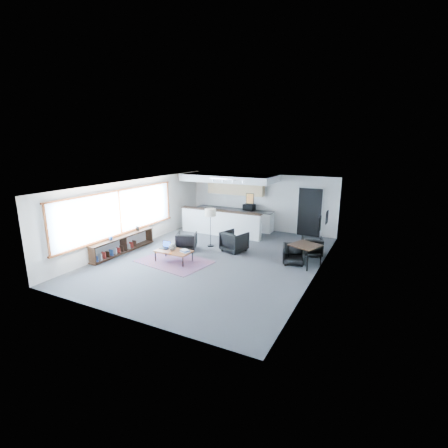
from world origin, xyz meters
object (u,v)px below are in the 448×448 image
at_px(armchair_left, 187,240).
at_px(microwave, 249,207).
at_px(dining_chair_far, 312,247).
at_px(book_stack, 185,251).
at_px(dining_table, 305,246).
at_px(floor_lamp, 210,214).
at_px(dining_chair_near, 294,255).
at_px(ceramic_pot, 172,247).
at_px(coffee_table, 174,251).
at_px(armchair_right, 234,240).
at_px(laptop, 166,246).

height_order(armchair_left, microwave, microwave).
bearing_deg(microwave, dining_chair_far, -29.06).
distance_m(book_stack, dining_table, 4.00).
relative_size(floor_lamp, dining_chair_far, 2.39).
distance_m(dining_chair_near, dining_chair_far, 1.17).
relative_size(book_stack, armchair_left, 0.48).
relative_size(ceramic_pot, dining_table, 0.23).
relative_size(coffee_table, armchair_right, 1.47).
distance_m(armchair_left, dining_table, 4.43).
bearing_deg(laptop, microwave, 79.83).
bearing_deg(microwave, ceramic_pot, -92.95).
distance_m(floor_lamp, dining_chair_far, 3.99).
bearing_deg(microwave, book_stack, -87.60).
height_order(laptop, armchair_left, armchair_left).
bearing_deg(microwave, armchair_left, -99.58).
relative_size(ceramic_pot, dining_chair_far, 0.40).
xyz_separation_m(armchair_left, microwave, (0.96, 3.81, 0.74)).
bearing_deg(ceramic_pot, dining_chair_far, 34.46).
xyz_separation_m(floor_lamp, microwave, (0.37, 3.00, -0.20)).
relative_size(armchair_left, floor_lamp, 0.49).
distance_m(floor_lamp, microwave, 3.03).
distance_m(book_stack, armchair_left, 1.47).
distance_m(book_stack, armchair_right, 2.15).
distance_m(ceramic_pot, microwave, 5.18).
xyz_separation_m(dining_chair_far, microwave, (-3.44, 2.28, 0.79)).
relative_size(laptop, book_stack, 0.95).
distance_m(book_stack, microwave, 5.11).
bearing_deg(book_stack, dining_chair_far, 37.42).
relative_size(floor_lamp, microwave, 2.89).
xyz_separation_m(dining_chair_near, dining_chair_far, (0.37, 1.12, 0.01)).
xyz_separation_m(ceramic_pot, dining_chair_near, (3.74, 1.70, -0.22)).
bearing_deg(dining_chair_near, coffee_table, -173.56).
distance_m(coffee_table, dining_table, 4.42).
xyz_separation_m(laptop, microwave, (1.04, 4.99, 0.64)).
distance_m(coffee_table, book_stack, 0.45).
height_order(dining_chair_far, microwave, microwave).
bearing_deg(floor_lamp, dining_table, -5.73).
relative_size(coffee_table, dining_table, 1.12).
bearing_deg(armchair_right, dining_chair_near, -170.54).
bearing_deg(laptop, floor_lamp, 72.92).
height_order(floor_lamp, microwave, floor_lamp).
bearing_deg(ceramic_pot, armchair_right, 54.82).
bearing_deg(coffee_table, armchair_left, 104.71).
relative_size(ceramic_pot, dining_chair_near, 0.41).
xyz_separation_m(book_stack, armchair_left, (-0.77, 1.25, -0.07)).
bearing_deg(armchair_left, laptop, 63.72).
height_order(armchair_right, dining_table, armchair_right).
bearing_deg(ceramic_pot, book_stack, 5.24).
relative_size(floor_lamp, dining_chair_near, 2.44).
bearing_deg(laptop, armchair_left, 87.81).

